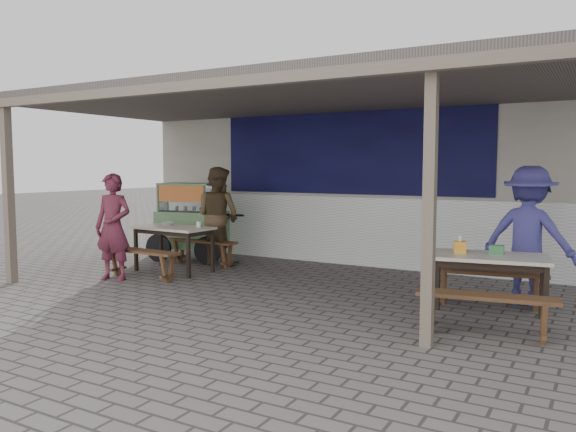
% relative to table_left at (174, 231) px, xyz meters
% --- Properties ---
extents(ground, '(60.00, 60.00, 0.00)m').
position_rel_table_left_xyz_m(ground, '(2.38, -0.89, -0.67)').
color(ground, '#605B57').
rests_on(ground, ground).
extents(back_wall, '(9.00, 1.28, 3.50)m').
position_rel_table_left_xyz_m(back_wall, '(2.38, 2.69, 1.05)').
color(back_wall, beige).
rests_on(back_wall, ground).
extents(warung_roof, '(9.00, 4.21, 2.81)m').
position_rel_table_left_xyz_m(warung_roof, '(2.40, 0.01, 2.05)').
color(warung_roof, '#59524D').
rests_on(warung_roof, ground).
extents(table_left, '(1.32, 0.76, 0.75)m').
position_rel_table_left_xyz_m(table_left, '(0.00, 0.00, 0.00)').
color(table_left, beige).
rests_on(table_left, ground).
extents(bench_left_street, '(1.40, 0.35, 0.45)m').
position_rel_table_left_xyz_m(bench_left_street, '(-0.03, -0.70, -0.33)').
color(bench_left_street, brown).
rests_on(bench_left_street, ground).
extents(bench_left_wall, '(1.40, 0.35, 0.45)m').
position_rel_table_left_xyz_m(bench_left_wall, '(0.03, 0.70, -0.33)').
color(bench_left_wall, brown).
rests_on(bench_left_wall, ground).
extents(table_right, '(1.37, 0.92, 0.75)m').
position_rel_table_left_xyz_m(table_right, '(5.07, -0.56, 0.00)').
color(table_right, beige).
rests_on(table_right, ground).
extents(bench_right_street, '(1.40, 0.49, 0.45)m').
position_rel_table_left_xyz_m(bench_right_street, '(5.18, -1.24, -0.34)').
color(bench_right_street, brown).
rests_on(bench_right_street, ground).
extents(bench_right_wall, '(1.40, 0.49, 0.45)m').
position_rel_table_left_xyz_m(bench_right_wall, '(4.96, 0.13, -0.34)').
color(bench_right_wall, brown).
rests_on(bench_right_wall, ground).
extents(vendor_cart, '(1.74, 0.90, 1.44)m').
position_rel_table_left_xyz_m(vendor_cart, '(-0.47, 1.01, 0.11)').
color(vendor_cart, '#799F6A').
rests_on(vendor_cart, ground).
extents(patron_street_side, '(0.67, 0.51, 1.63)m').
position_rel_table_left_xyz_m(patron_street_side, '(-0.34, -0.98, 0.15)').
color(patron_street_side, maroon).
rests_on(patron_street_side, ground).
extents(patron_wall_side, '(0.90, 0.73, 1.73)m').
position_rel_table_left_xyz_m(patron_wall_side, '(0.24, 0.89, 0.20)').
color(patron_wall_side, brown).
rests_on(patron_wall_side, ground).
extents(patron_right_table, '(1.21, 0.81, 1.74)m').
position_rel_table_left_xyz_m(patron_right_table, '(5.36, 0.46, 0.20)').
color(patron_right_table, '#444091').
rests_on(patron_right_table, ground).
extents(tissue_box, '(0.16, 0.16, 0.13)m').
position_rel_table_left_xyz_m(tissue_box, '(4.75, -0.55, 0.15)').
color(tissue_box, '#F7A229').
rests_on(tissue_box, table_right).
extents(donation_box, '(0.16, 0.11, 0.10)m').
position_rel_table_left_xyz_m(donation_box, '(5.13, -0.45, 0.13)').
color(donation_box, '#377C46').
rests_on(donation_box, table_right).
extents(condiment_jar, '(0.08, 0.08, 0.09)m').
position_rel_table_left_xyz_m(condiment_jar, '(0.39, 0.17, 0.13)').
color(condiment_jar, silver).
rests_on(condiment_jar, table_left).
extents(condiment_bowl, '(0.24, 0.24, 0.05)m').
position_rel_table_left_xyz_m(condiment_bowl, '(-0.26, 0.14, 0.10)').
color(condiment_bowl, white).
rests_on(condiment_bowl, table_left).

